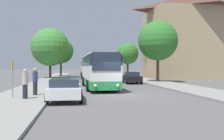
{
  "coord_description": "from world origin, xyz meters",
  "views": [
    {
      "loc": [
        -3.44,
        -19.28,
        2.16
      ],
      "look_at": [
        1.29,
        13.94,
        1.67
      ],
      "focal_mm": 42.0,
      "sensor_mm": 36.0,
      "label": 1
    }
  ],
  "objects_px": {
    "parked_car_right_near": "(132,77)",
    "tree_left_far": "(61,51)",
    "bus_stop_sign": "(12,74)",
    "pedestrian_waiting_near": "(35,81)",
    "bus_front": "(98,70)",
    "tree_right_near": "(158,41)",
    "bus_middle": "(91,69)",
    "pedestrian_waiting_far": "(25,84)",
    "parked_car_left_curb": "(65,89)",
    "parked_car_right_far": "(116,75)",
    "bus_rear": "(88,68)",
    "tree_left_near": "(50,47)",
    "tree_right_mid": "(128,54)"
  },
  "relations": [
    {
      "from": "bus_front",
      "to": "tree_right_near",
      "type": "height_order",
      "value": "tree_right_near"
    },
    {
      "from": "parked_car_left_curb",
      "to": "pedestrian_waiting_near",
      "type": "bearing_deg",
      "value": 132.71
    },
    {
      "from": "bus_stop_sign",
      "to": "pedestrian_waiting_near",
      "type": "distance_m",
      "value": 1.85
    },
    {
      "from": "bus_front",
      "to": "bus_rear",
      "type": "bearing_deg",
      "value": 87.74
    },
    {
      "from": "parked_car_left_curb",
      "to": "tree_right_near",
      "type": "relative_size",
      "value": 0.56
    },
    {
      "from": "bus_rear",
      "to": "bus_stop_sign",
      "type": "distance_m",
      "value": 36.54
    },
    {
      "from": "bus_rear",
      "to": "tree_right_mid",
      "type": "distance_m",
      "value": 8.53
    },
    {
      "from": "bus_stop_sign",
      "to": "tree_right_near",
      "type": "relative_size",
      "value": 0.3
    },
    {
      "from": "tree_right_mid",
      "to": "bus_middle",
      "type": "bearing_deg",
      "value": -124.58
    },
    {
      "from": "parked_car_left_curb",
      "to": "pedestrian_waiting_near",
      "type": "height_order",
      "value": "pedestrian_waiting_near"
    },
    {
      "from": "bus_middle",
      "to": "bus_rear",
      "type": "bearing_deg",
      "value": 88.84
    },
    {
      "from": "tree_left_far",
      "to": "tree_right_mid",
      "type": "distance_m",
      "value": 13.83
    },
    {
      "from": "parked_car_left_curb",
      "to": "tree_right_near",
      "type": "distance_m",
      "value": 21.41
    },
    {
      "from": "parked_car_right_near",
      "to": "tree_left_far",
      "type": "bearing_deg",
      "value": -64.1
    },
    {
      "from": "parked_car_right_near",
      "to": "tree_left_near",
      "type": "distance_m",
      "value": 19.29
    },
    {
      "from": "bus_middle",
      "to": "pedestrian_waiting_near",
      "type": "relative_size",
      "value": 5.65
    },
    {
      "from": "bus_middle",
      "to": "bus_front",
      "type": "bearing_deg",
      "value": -90.81
    },
    {
      "from": "bus_middle",
      "to": "tree_right_near",
      "type": "xyz_separation_m",
      "value": [
        8.54,
        -6.22,
        3.84
      ]
    },
    {
      "from": "bus_stop_sign",
      "to": "tree_right_mid",
      "type": "relative_size",
      "value": 0.36
    },
    {
      "from": "bus_front",
      "to": "bus_stop_sign",
      "type": "bearing_deg",
      "value": -129.52
    },
    {
      "from": "pedestrian_waiting_far",
      "to": "tree_left_near",
      "type": "relative_size",
      "value": 0.21
    },
    {
      "from": "parked_car_right_far",
      "to": "pedestrian_waiting_near",
      "type": "distance_m",
      "value": 28.26
    },
    {
      "from": "tree_left_near",
      "to": "tree_left_far",
      "type": "xyz_separation_m",
      "value": [
        1.41,
        8.13,
        -0.18
      ]
    },
    {
      "from": "bus_front",
      "to": "tree_left_far",
      "type": "height_order",
      "value": "tree_left_far"
    },
    {
      "from": "pedestrian_waiting_near",
      "to": "pedestrian_waiting_far",
      "type": "distance_m",
      "value": 2.1
    },
    {
      "from": "tree_right_near",
      "to": "parked_car_right_near",
      "type": "bearing_deg",
      "value": -156.68
    },
    {
      "from": "bus_middle",
      "to": "parked_car_right_far",
      "type": "bearing_deg",
      "value": 48.0
    },
    {
      "from": "parked_car_right_far",
      "to": "parked_car_right_near",
      "type": "bearing_deg",
      "value": 91.56
    },
    {
      "from": "bus_front",
      "to": "bus_middle",
      "type": "xyz_separation_m",
      "value": [
        0.18,
        14.44,
        -0.03
      ]
    },
    {
      "from": "pedestrian_waiting_near",
      "to": "bus_front",
      "type": "bearing_deg",
      "value": 179.68
    },
    {
      "from": "parked_car_right_near",
      "to": "tree_left_far",
      "type": "relative_size",
      "value": 0.57
    },
    {
      "from": "pedestrian_waiting_near",
      "to": "tree_left_far",
      "type": "distance_m",
      "value": 36.48
    },
    {
      "from": "bus_middle",
      "to": "bus_stop_sign",
      "type": "distance_m",
      "value": 23.34
    },
    {
      "from": "bus_middle",
      "to": "parked_car_right_far",
      "type": "distance_m",
      "value": 7.17
    },
    {
      "from": "bus_middle",
      "to": "tree_left_near",
      "type": "bearing_deg",
      "value": 134.11
    },
    {
      "from": "bus_rear",
      "to": "tree_left_near",
      "type": "bearing_deg",
      "value": -138.11
    },
    {
      "from": "pedestrian_waiting_far",
      "to": "parked_car_left_curb",
      "type": "bearing_deg",
      "value": -91.64
    },
    {
      "from": "bus_front",
      "to": "bus_stop_sign",
      "type": "distance_m",
      "value": 10.16
    },
    {
      "from": "bus_stop_sign",
      "to": "tree_right_mid",
      "type": "bearing_deg",
      "value": 66.96
    },
    {
      "from": "bus_rear",
      "to": "tree_right_near",
      "type": "relative_size",
      "value": 1.41
    },
    {
      "from": "pedestrian_waiting_far",
      "to": "tree_right_mid",
      "type": "relative_size",
      "value": 0.27
    },
    {
      "from": "bus_front",
      "to": "tree_right_near",
      "type": "distance_m",
      "value": 12.58
    },
    {
      "from": "bus_rear",
      "to": "bus_stop_sign",
      "type": "height_order",
      "value": "bus_rear"
    },
    {
      "from": "bus_front",
      "to": "tree_right_near",
      "type": "xyz_separation_m",
      "value": [
        8.72,
        8.23,
        3.81
      ]
    },
    {
      "from": "parked_car_right_near",
      "to": "pedestrian_waiting_far",
      "type": "bearing_deg",
      "value": 58.94
    },
    {
      "from": "bus_front",
      "to": "tree_left_far",
      "type": "distance_m",
      "value": 30.17
    },
    {
      "from": "parked_car_left_curb",
      "to": "tree_left_far",
      "type": "height_order",
      "value": "tree_left_far"
    },
    {
      "from": "tree_right_mid",
      "to": "pedestrian_waiting_far",
      "type": "bearing_deg",
      "value": -111.25
    },
    {
      "from": "bus_front",
      "to": "pedestrian_waiting_far",
      "type": "height_order",
      "value": "bus_front"
    },
    {
      "from": "bus_middle",
      "to": "tree_right_near",
      "type": "relative_size",
      "value": 1.32
    }
  ]
}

